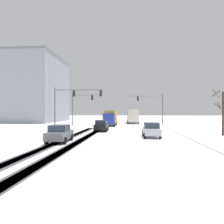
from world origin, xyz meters
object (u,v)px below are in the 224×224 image
at_px(car_black_lead, 101,126).
at_px(box_truck_delivery, 111,118).
at_px(traffic_signal_far_right, 152,104).
at_px(car_grey_third, 60,133).
at_px(car_silver_second, 151,130).
at_px(traffic_signal_near_left, 72,99).
at_px(office_building_far_left_block, 9,90).
at_px(traffic_signal_far_left, 80,104).
at_px(bus_oncoming, 133,115).
at_px(bare_tree_sidewalk_mid, 222,111).

relative_size(car_black_lead, box_truck_delivery, 0.55).
xyz_separation_m(traffic_signal_far_right, car_grey_third, (-11.14, -26.00, -3.69)).
relative_size(car_black_lead, car_silver_second, 1.00).
relative_size(traffic_signal_near_left, office_building_far_left_block, 0.25).
height_order(traffic_signal_far_left, bus_oncoming, traffic_signal_far_left).
relative_size(traffic_signal_near_left, bus_oncoming, 0.67).
relative_size(car_silver_second, office_building_far_left_block, 0.14).
xyz_separation_m(car_black_lead, box_truck_delivery, (0.21, 12.28, 0.82)).
relative_size(bus_oncoming, box_truck_delivery, 1.49).
xyz_separation_m(traffic_signal_far_left, traffic_signal_near_left, (1.06, -9.89, 0.29)).
bearing_deg(car_silver_second, traffic_signal_near_left, 146.01).
bearing_deg(traffic_signal_near_left, car_silver_second, -33.99).
bearing_deg(office_building_far_left_block, bus_oncoming, -8.39).
bearing_deg(traffic_signal_far_left, car_grey_third, -81.66).
xyz_separation_m(car_silver_second, box_truck_delivery, (-6.30, 19.02, 0.82)).
bearing_deg(car_silver_second, box_truck_delivery, 108.32).
xyz_separation_m(bare_tree_sidewalk_mid, office_building_far_left_block, (-45.36, 32.37, 6.19)).
relative_size(traffic_signal_far_left, box_truck_delivery, 0.87).
bearing_deg(car_silver_second, office_building_far_left_block, 136.64).
xyz_separation_m(traffic_signal_far_left, car_silver_second, (12.13, -17.36, -3.59)).
distance_m(traffic_signal_far_right, car_black_lead, 17.37).
distance_m(traffic_signal_far_right, bare_tree_sidewalk_mid, 19.98).
distance_m(car_grey_third, office_building_far_left_block, 49.04).
xyz_separation_m(traffic_signal_near_left, box_truck_delivery, (4.77, 11.56, -3.07)).
xyz_separation_m(traffic_signal_near_left, office_building_far_left_block, (-25.73, 27.29, 4.38)).
xyz_separation_m(car_black_lead, bare_tree_sidewalk_mid, (15.06, -4.35, 2.08)).
distance_m(car_silver_second, office_building_far_left_block, 51.29).
bearing_deg(bare_tree_sidewalk_mid, office_building_far_left_block, 144.49).
distance_m(car_grey_third, bare_tree_sidewalk_mid, 18.96).
distance_m(traffic_signal_far_left, car_black_lead, 12.54).
height_order(car_silver_second, bare_tree_sidewalk_mid, bare_tree_sidewalk_mid).
relative_size(traffic_signal_far_left, bus_oncoming, 0.59).
distance_m(car_black_lead, box_truck_delivery, 12.31).
bearing_deg(traffic_signal_far_right, bare_tree_sidewalk_mid, -71.52).
bearing_deg(car_grey_third, bus_oncoming, 78.27).
height_order(bus_oncoming, box_truck_delivery, bus_oncoming).
distance_m(box_truck_delivery, bare_tree_sidewalk_mid, 22.33).
bearing_deg(car_black_lead, office_building_far_left_block, 137.24).
xyz_separation_m(car_black_lead, car_silver_second, (6.51, -6.74, 0.00)).
relative_size(car_black_lead, bus_oncoming, 0.37).
height_order(car_silver_second, box_truck_delivery, box_truck_delivery).
distance_m(car_black_lead, car_grey_third, 11.70).
xyz_separation_m(car_grey_third, bus_oncoming, (7.13, 34.30, 1.18)).
xyz_separation_m(traffic_signal_far_right, car_silver_second, (-2.24, -21.28, -3.69)).
bearing_deg(bare_tree_sidewalk_mid, traffic_signal_far_right, 108.48).
bearing_deg(traffic_signal_far_right, traffic_signal_near_left, -133.94).
bearing_deg(bus_oncoming, traffic_signal_near_left, -112.80).
bearing_deg(box_truck_delivery, traffic_signal_far_right, 14.83).
height_order(traffic_signal_near_left, car_grey_third, traffic_signal_near_left).
relative_size(traffic_signal_far_left, bare_tree_sidewalk_mid, 1.16).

